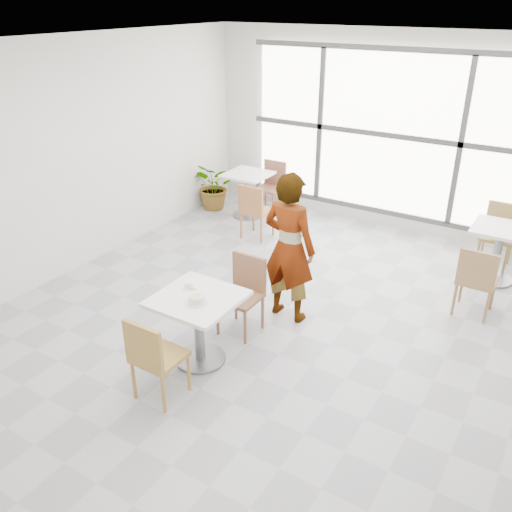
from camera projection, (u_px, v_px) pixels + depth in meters
The scene contains 18 objects.
floor at pixel (270, 324), 6.15m from camera, with size 7.00×7.00×0.00m, color #9E9EA5.
ceiling at pixel (274, 45), 4.83m from camera, with size 7.00×7.00×0.00m, color white.
wall_back at pixel (388, 134), 8.15m from camera, with size 6.00×6.00×0.00m, color silver.
wall_left at pixel (72, 159), 6.91m from camera, with size 7.00×7.00×0.00m, color silver.
window at pixel (386, 135), 8.10m from camera, with size 4.60×0.07×2.52m.
main_table at pixel (198, 317), 5.33m from camera, with size 0.80×0.80×0.75m.
chair_near at pixel (153, 355), 4.80m from camera, with size 0.42×0.42×0.87m.
chair_far at pixel (244, 289), 5.88m from camera, with size 0.42×0.42×0.87m.
oatmeal_bowl at pixel (197, 299), 5.11m from camera, with size 0.21×0.21×0.09m.
coffee_cup at pixel (189, 285), 5.38m from camera, with size 0.16×0.13×0.07m.
person at pixel (289, 248), 5.95m from camera, with size 0.64×0.42×1.75m, color black.
bg_table_left at pixel (248, 188), 8.96m from camera, with size 0.70×0.70×0.75m.
bg_table_right at pixel (499, 246), 6.90m from camera, with size 0.70×0.70×0.75m.
bg_chair_left_near at pixel (254, 208), 8.10m from camera, with size 0.42×0.42×0.87m.
bg_chair_left_far at pixel (272, 183), 9.16m from camera, with size 0.42×0.42×0.87m.
bg_chair_right_near at pixel (477, 278), 6.11m from camera, with size 0.42×0.42×0.87m.
bg_chair_right_far at pixel (499, 231), 7.33m from camera, with size 0.42×0.42×0.87m.
plant_left at pixel (215, 186), 9.29m from camera, with size 0.74×0.64×0.83m, color #3E843F.
Camera 1 is at (2.60, -4.47, 3.41)m, focal length 37.57 mm.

